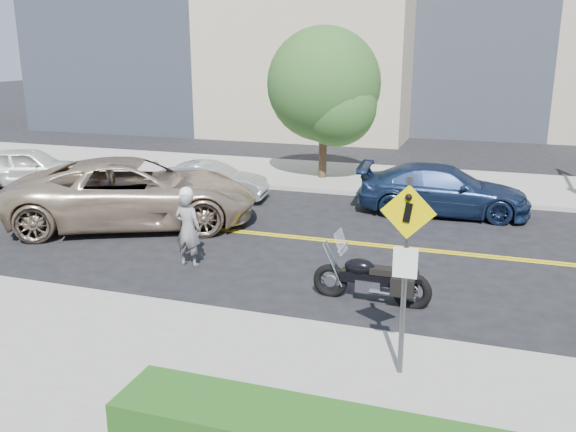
{
  "coord_description": "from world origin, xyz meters",
  "views": [
    {
      "loc": [
        5.19,
        -14.59,
        4.88
      ],
      "look_at": [
        1.05,
        -2.15,
        1.2
      ],
      "focal_mm": 38.0,
      "sensor_mm": 36.0,
      "label": 1
    }
  ],
  "objects_px": {
    "parked_car_white": "(29,167)",
    "pedestrian_sign": "(406,259)",
    "motorcycle": "(372,268)",
    "suv": "(134,192)",
    "parked_car_silver": "(211,181)",
    "parked_car_blue": "(443,190)",
    "motorcyclist": "(188,227)"
  },
  "relations": [
    {
      "from": "suv",
      "to": "parked_car_white",
      "type": "height_order",
      "value": "suv"
    },
    {
      "from": "motorcycle",
      "to": "parked_car_silver",
      "type": "distance_m",
      "value": 9.28
    },
    {
      "from": "parked_car_white",
      "to": "parked_car_blue",
      "type": "bearing_deg",
      "value": -109.02
    },
    {
      "from": "suv",
      "to": "parked_car_silver",
      "type": "bearing_deg",
      "value": -37.23
    },
    {
      "from": "suv",
      "to": "parked_car_silver",
      "type": "xyz_separation_m",
      "value": [
        0.73,
        3.35,
        -0.33
      ]
    },
    {
      "from": "parked_car_white",
      "to": "pedestrian_sign",
      "type": "bearing_deg",
      "value": -144.4
    },
    {
      "from": "pedestrian_sign",
      "to": "motorcyclist",
      "type": "relative_size",
      "value": 1.62
    },
    {
      "from": "pedestrian_sign",
      "to": "parked_car_blue",
      "type": "relative_size",
      "value": 0.6
    },
    {
      "from": "pedestrian_sign",
      "to": "parked_car_white",
      "type": "bearing_deg",
      "value": 147.97
    },
    {
      "from": "parked_car_silver",
      "to": "parked_car_blue",
      "type": "bearing_deg",
      "value": -92.82
    },
    {
      "from": "motorcyclist",
      "to": "parked_car_silver",
      "type": "xyz_separation_m",
      "value": [
        -2.21,
        5.84,
        -0.32
      ]
    },
    {
      "from": "parked_car_white",
      "to": "parked_car_blue",
      "type": "relative_size",
      "value": 0.82
    },
    {
      "from": "motorcycle",
      "to": "parked_car_white",
      "type": "xyz_separation_m",
      "value": [
        -13.59,
        6.3,
        0.01
      ]
    },
    {
      "from": "parked_car_blue",
      "to": "suv",
      "type": "bearing_deg",
      "value": 112.26
    },
    {
      "from": "pedestrian_sign",
      "to": "motorcycle",
      "type": "xyz_separation_m",
      "value": [
        -0.97,
        2.81,
        -1.27
      ]
    },
    {
      "from": "pedestrian_sign",
      "to": "parked_car_white",
      "type": "height_order",
      "value": "pedestrian_sign"
    },
    {
      "from": "motorcyclist",
      "to": "suv",
      "type": "height_order",
      "value": "suv"
    },
    {
      "from": "motorcyclist",
      "to": "parked_car_white",
      "type": "xyz_separation_m",
      "value": [
        -9.24,
        5.59,
        -0.22
      ]
    },
    {
      "from": "pedestrian_sign",
      "to": "parked_car_silver",
      "type": "xyz_separation_m",
      "value": [
        -7.54,
        9.36,
        -1.35
      ]
    },
    {
      "from": "pedestrian_sign",
      "to": "motorcyclist",
      "type": "bearing_deg",
      "value": 146.55
    },
    {
      "from": "pedestrian_sign",
      "to": "parked_car_white",
      "type": "xyz_separation_m",
      "value": [
        -14.57,
        9.11,
        -1.26
      ]
    },
    {
      "from": "pedestrian_sign",
      "to": "parked_car_silver",
      "type": "distance_m",
      "value": 12.1
    },
    {
      "from": "pedestrian_sign",
      "to": "parked_car_blue",
      "type": "distance_m",
      "value": 10.03
    },
    {
      "from": "pedestrian_sign",
      "to": "motorcycle",
      "type": "bearing_deg",
      "value": 109.05
    },
    {
      "from": "motorcycle",
      "to": "suv",
      "type": "height_order",
      "value": "suv"
    },
    {
      "from": "motorcyclist",
      "to": "parked_car_white",
      "type": "distance_m",
      "value": 10.8
    },
    {
      "from": "pedestrian_sign",
      "to": "parked_car_white",
      "type": "distance_m",
      "value": 17.23
    },
    {
      "from": "suv",
      "to": "motorcycle",
      "type": "bearing_deg",
      "value": -138.62
    },
    {
      "from": "parked_car_white",
      "to": "motorcycle",
      "type": "bearing_deg",
      "value": -137.24
    },
    {
      "from": "motorcycle",
      "to": "parked_car_blue",
      "type": "relative_size",
      "value": 0.45
    },
    {
      "from": "motorcyclist",
      "to": "motorcycle",
      "type": "bearing_deg",
      "value": 173.77
    },
    {
      "from": "pedestrian_sign",
      "to": "parked_car_blue",
      "type": "height_order",
      "value": "pedestrian_sign"
    }
  ]
}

